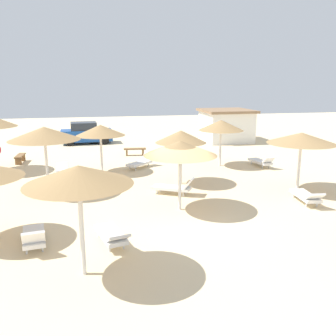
% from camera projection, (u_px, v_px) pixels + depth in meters
% --- Properties ---
extents(ground_plane, '(80.00, 80.00, 0.00)m').
position_uv_depth(ground_plane, '(185.00, 218.00, 13.50)').
color(ground_plane, beige).
extents(parasol_1, '(3.12, 3.12, 2.98)m').
position_uv_depth(parasol_1, '(44.00, 134.00, 16.05)').
color(parasol_1, silver).
rests_on(parasol_1, ground).
extents(parasol_2, '(2.63, 2.63, 2.73)m').
position_uv_depth(parasol_2, '(221.00, 125.00, 21.25)').
color(parasol_2, silver).
rests_on(parasol_2, ground).
extents(parasol_3, '(2.66, 2.66, 2.63)m').
position_uv_depth(parasol_3, '(100.00, 130.00, 19.78)').
color(parasol_3, silver).
rests_on(parasol_3, ground).
extents(parasol_4, '(3.03, 3.03, 2.71)m').
position_uv_depth(parasol_4, '(301.00, 138.00, 16.25)').
color(parasol_4, silver).
rests_on(parasol_4, ground).
extents(parasol_6, '(2.83, 2.83, 2.74)m').
position_uv_depth(parasol_6, '(180.00, 148.00, 13.84)').
color(parasol_6, silver).
rests_on(parasol_6, ground).
extents(parasol_7, '(2.71, 2.71, 2.93)m').
position_uv_depth(parasol_7, '(79.00, 175.00, 8.97)').
color(parasol_7, silver).
rests_on(parasol_7, ground).
extents(parasol_8, '(2.47, 2.47, 2.63)m').
position_uv_depth(parasol_8, '(181.00, 137.00, 17.53)').
color(parasol_8, silver).
rests_on(parasol_8, ground).
extents(lounger_1, '(0.65, 1.85, 0.80)m').
position_uv_depth(lounger_1, '(62.00, 174.00, 18.59)').
color(lounger_1, white).
rests_on(lounger_1, ground).
extents(lounger_2, '(0.88, 1.94, 0.75)m').
position_uv_depth(lounger_2, '(261.00, 161.00, 21.50)').
color(lounger_2, white).
rests_on(lounger_2, ground).
extents(lounger_3, '(1.79, 1.75, 0.78)m').
position_uv_depth(lounger_3, '(141.00, 162.00, 21.27)').
color(lounger_3, white).
rests_on(lounger_3, ground).
extents(lounger_4, '(0.85, 1.96, 0.69)m').
position_uv_depth(lounger_4, '(307.00, 196.00, 15.06)').
color(lounger_4, white).
rests_on(lounger_4, ground).
extents(lounger_5, '(0.90, 1.92, 0.80)m').
position_uv_depth(lounger_5, '(34.00, 236.00, 11.11)').
color(lounger_5, white).
rests_on(lounger_5, ground).
extents(lounger_6, '(1.92, 1.47, 0.81)m').
position_uv_depth(lounger_6, '(174.00, 187.00, 16.26)').
color(lounger_6, white).
rests_on(lounger_6, ground).
extents(lounger_7, '(1.07, 2.01, 0.65)m').
position_uv_depth(lounger_7, '(112.00, 235.00, 11.26)').
color(lounger_7, white).
rests_on(lounger_7, ground).
extents(bench_0, '(0.46, 1.52, 0.49)m').
position_uv_depth(bench_0, '(20.00, 157.00, 22.51)').
color(bench_0, brown).
rests_on(bench_0, ground).
extents(bench_1, '(1.53, 0.54, 0.49)m').
position_uv_depth(bench_1, '(135.00, 150.00, 24.78)').
color(bench_1, brown).
rests_on(bench_1, ground).
extents(bench_2, '(1.55, 0.67, 0.49)m').
position_uv_depth(bench_2, '(179.00, 148.00, 25.47)').
color(bench_2, brown).
rests_on(bench_2, ground).
extents(parked_car, '(4.08, 2.15, 1.72)m').
position_uv_depth(parked_car, '(86.00, 133.00, 29.37)').
color(parked_car, '#194C9E').
rests_on(parked_car, ground).
extents(beach_cabana, '(4.02, 4.25, 2.63)m').
position_uv_depth(beach_cabana, '(226.00, 125.00, 30.50)').
color(beach_cabana, white).
rests_on(beach_cabana, ground).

